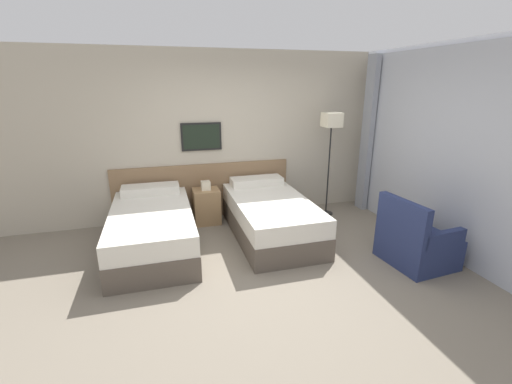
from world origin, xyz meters
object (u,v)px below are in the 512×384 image
(nightstand, at_px, (207,206))
(floor_lamp, at_px, (331,128))
(bed_near_window, at_px, (270,216))
(bed_near_door, at_px, (152,229))
(armchair, at_px, (415,243))

(nightstand, xyz_separation_m, floor_lamp, (2.06, -0.18, 1.21))
(bed_near_window, bearing_deg, nightstand, 138.24)
(bed_near_window, relative_size, nightstand, 2.87)
(bed_near_door, height_order, nightstand, bed_near_door)
(nightstand, relative_size, floor_lamp, 0.40)
(bed_near_window, bearing_deg, armchair, -41.18)
(floor_lamp, bearing_deg, nightstand, 174.89)
(bed_near_window, distance_m, nightstand, 1.13)
(bed_near_door, bearing_deg, armchair, -22.30)
(bed_near_door, bearing_deg, floor_lamp, 11.09)
(nightstand, bearing_deg, bed_near_door, -138.24)
(armchair, bearing_deg, bed_near_window, 43.72)
(armchair, bearing_deg, floor_lamp, 3.21)
(bed_near_door, relative_size, bed_near_window, 1.00)
(bed_near_window, height_order, armchair, armchair)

